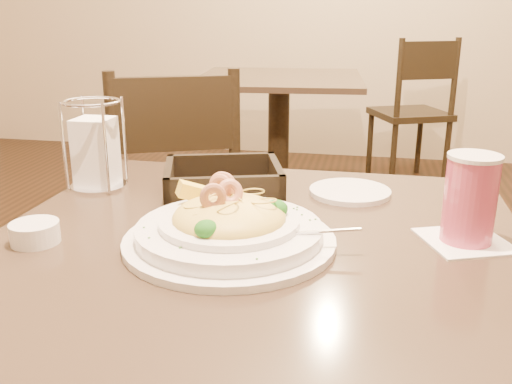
% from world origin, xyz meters
% --- Properties ---
extents(main_table, '(0.90, 0.90, 0.73)m').
position_xyz_m(main_table, '(0.00, 0.00, 0.50)').
color(main_table, black).
rests_on(main_table, ground).
extents(background_table, '(0.97, 0.97, 0.73)m').
position_xyz_m(background_table, '(-0.33, 2.31, 0.50)').
color(background_table, black).
rests_on(background_table, ground).
extents(dining_chair_near, '(0.55, 0.55, 0.93)m').
position_xyz_m(dining_chair_near, '(-0.44, 0.86, 0.50)').
color(dining_chair_near, black).
rests_on(dining_chair_near, ground).
extents(dining_chair_far, '(0.55, 0.55, 0.93)m').
position_xyz_m(dining_chair_far, '(0.44, 2.83, 0.50)').
color(dining_chair_far, black).
rests_on(dining_chair_far, ground).
extents(pasta_bowl, '(0.38, 0.35, 0.11)m').
position_xyz_m(pasta_bowl, '(-0.04, -0.02, 0.76)').
color(pasta_bowl, white).
rests_on(pasta_bowl, main_table).
extents(drink_glass, '(0.17, 0.17, 0.15)m').
position_xyz_m(drink_glass, '(0.34, 0.07, 0.81)').
color(drink_glass, white).
rests_on(drink_glass, main_table).
extents(bread_basket, '(0.28, 0.25, 0.06)m').
position_xyz_m(bread_basket, '(-0.11, 0.23, 0.75)').
color(bread_basket, black).
rests_on(bread_basket, main_table).
extents(napkin_caddy, '(0.12, 0.12, 0.19)m').
position_xyz_m(napkin_caddy, '(-0.39, 0.23, 0.81)').
color(napkin_caddy, silver).
rests_on(napkin_caddy, main_table).
extents(side_plate, '(0.21, 0.21, 0.01)m').
position_xyz_m(side_plate, '(0.15, 0.29, 0.74)').
color(side_plate, white).
rests_on(side_plate, main_table).
extents(butter_ramekin, '(0.09, 0.09, 0.03)m').
position_xyz_m(butter_ramekin, '(-0.35, -0.08, 0.75)').
color(butter_ramekin, white).
rests_on(butter_ramekin, main_table).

